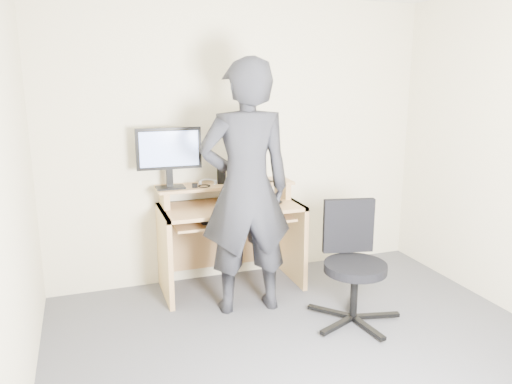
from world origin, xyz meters
TOP-DOWN VIEW (x-y plane):
  - ground at (0.00, 0.00)m, footprint 3.50×3.50m
  - back_wall at (0.00, 1.75)m, footprint 3.50×0.02m
  - desk at (-0.20, 1.53)m, footprint 1.20×0.60m
  - monitor at (-0.69, 1.57)m, footprint 0.54×0.15m
  - external_drive at (-0.23, 1.65)m, footprint 0.10×0.14m
  - travel_mug at (-0.11, 1.60)m, footprint 0.11×0.11m
  - smartphone at (0.18, 1.58)m, footprint 0.08×0.14m
  - charger at (-0.49, 1.53)m, footprint 0.05×0.05m
  - headphones at (-0.35, 1.64)m, footprint 0.17×0.17m
  - keyboard at (-0.26, 1.36)m, footprint 0.46×0.18m
  - mouse at (0.19, 1.35)m, footprint 0.11×0.09m
  - office_chair at (0.51, 0.60)m, footprint 0.71×0.69m
  - person at (-0.20, 1.03)m, footprint 0.75×0.52m

SIDE VIEW (x-z plane):
  - ground at x=0.00m, z-range 0.00..0.00m
  - office_chair at x=0.51m, z-range 0.04..0.93m
  - desk at x=-0.20m, z-range 0.09..1.00m
  - keyboard at x=-0.26m, z-range 0.65..0.68m
  - mouse at x=0.19m, z-range 0.75..0.79m
  - smartphone at x=0.18m, z-range 0.91..0.92m
  - headphones at x=-0.35m, z-range 0.89..0.95m
  - charger at x=-0.49m, z-range 0.91..0.94m
  - person at x=-0.20m, z-range 0.00..1.97m
  - travel_mug at x=-0.11m, z-range 0.91..1.10m
  - external_drive at x=-0.23m, z-range 0.91..1.11m
  - monitor at x=-0.69m, z-range 0.96..1.47m
  - back_wall at x=0.00m, z-range 0.00..2.50m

